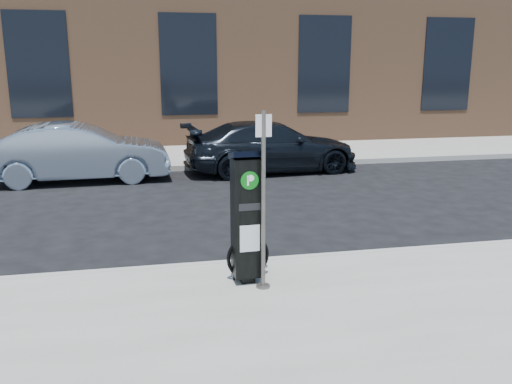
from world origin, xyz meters
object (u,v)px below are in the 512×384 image
object	(u,v)px
parking_kiosk	(247,215)
bike_rack	(248,257)
sign_pole	(263,203)
car_silver	(79,153)
car_dark	(271,147)

from	to	relation	value
parking_kiosk	bike_rack	world-z (taller)	parking_kiosk
parking_kiosk	sign_pole	bearing A→B (deg)	-57.83
parking_kiosk	car_silver	distance (m)	8.46
parking_kiosk	bike_rack	size ratio (longest dim) A/B	2.91
sign_pole	bike_rack	xyz separation A→B (m)	(-0.13, 0.36, -0.86)
parking_kiosk	bike_rack	bearing A→B (deg)	69.46
car_dark	bike_rack	bearing A→B (deg)	160.09
bike_rack	car_dark	bearing A→B (deg)	63.43
car_dark	parking_kiosk	bearing A→B (deg)	160.05
sign_pole	car_silver	size ratio (longest dim) A/B	0.50
bike_rack	car_silver	distance (m)	8.37
sign_pole	bike_rack	world-z (taller)	sign_pole
car_silver	car_dark	bearing A→B (deg)	-89.27
car_silver	car_dark	xyz separation A→B (m)	(5.27, 0.28, -0.04)
bike_rack	car_silver	size ratio (longest dim) A/B	0.13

